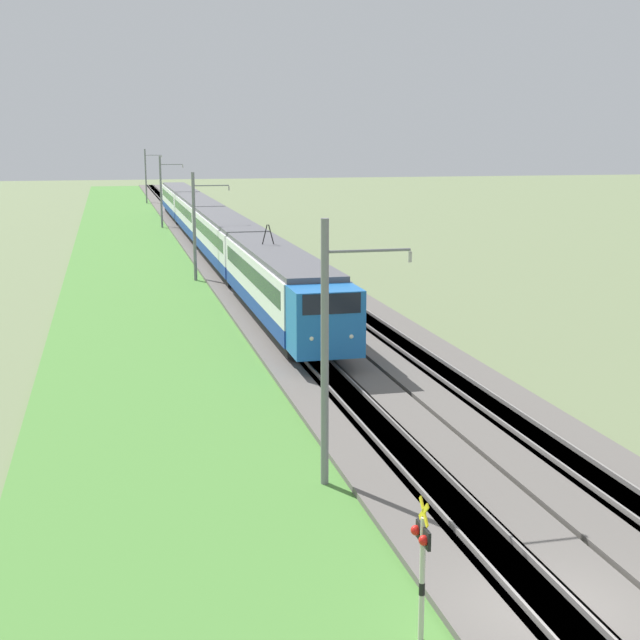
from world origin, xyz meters
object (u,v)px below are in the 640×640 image
at_px(passenger_train, 210,225).
at_px(catenary_mast_near, 327,352).
at_px(catenary_mast_distant, 146,176).
at_px(crossing_signal_near, 422,558).
at_px(catenary_mast_far, 162,191).
at_px(catenary_mast_mid, 195,226).

height_order(passenger_train, catenary_mast_near, catenary_mast_near).
bearing_deg(passenger_train, catenary_mast_distant, -177.37).
xyz_separation_m(crossing_signal_near, catenary_mast_near, (8.18, -0.15, 2.09)).
distance_m(passenger_train, catenary_mast_distant, 59.28).
distance_m(passenger_train, catenary_mast_far, 22.04).
relative_size(crossing_signal_near, catenary_mast_near, 0.40).
relative_size(passenger_train, catenary_mast_mid, 11.43).
bearing_deg(catenary_mast_near, catenary_mast_far, 0.00).
distance_m(passenger_train, catenary_mast_mid, 15.87).
bearing_deg(catenary_mast_near, catenary_mast_mid, -0.00).
bearing_deg(catenary_mast_distant, catenary_mast_far, -180.00).
bearing_deg(crossing_signal_near, catenary_mast_near, -91.02).
height_order(passenger_train, catenary_mast_distant, catenary_mast_distant).
distance_m(catenary_mast_mid, catenary_mast_distant, 74.76).
height_order(catenary_mast_near, catenary_mast_distant, catenary_mast_distant).
relative_size(crossing_signal_near, catenary_mast_distant, 0.38).
xyz_separation_m(catenary_mast_mid, catenary_mast_distant, (74.76, 0.01, 0.31)).
xyz_separation_m(catenary_mast_near, catenary_mast_mid, (37.38, -0.00, -0.08)).
height_order(catenary_mast_near, catenary_mast_far, catenary_mast_far).
bearing_deg(crossing_signal_near, catenary_mast_far, -90.10).
bearing_deg(catenary_mast_far, crossing_signal_near, 179.90).
bearing_deg(catenary_mast_distant, catenary_mast_mid, -180.00).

